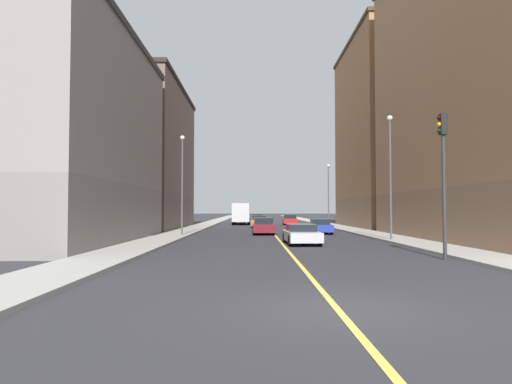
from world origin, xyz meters
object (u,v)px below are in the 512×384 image
object	(u,v)px
car_silver	(301,234)
car_orange	(259,222)
street_lamp_left_near	(390,165)
street_lamp_right_near	(182,175)
traffic_light_left_near	(443,165)
car_yellow	(258,218)
building_left_mid	(397,134)
car_maroon	(263,226)
street_lamp_left_far	(328,189)
building_right_corner	(43,136)
car_green	(239,219)
box_truck	(241,213)
car_red	(290,220)
building_right_midblock	(131,158)
car_blue	(320,227)
building_left_near	(503,78)

from	to	relation	value
car_silver	car_orange	size ratio (longest dim) A/B	1.07
street_lamp_left_near	street_lamp_right_near	size ratio (longest dim) A/B	1.06
street_lamp_right_near	car_silver	xyz separation A→B (m)	(8.45, -7.68, -4.19)
traffic_light_left_near	car_orange	distance (m)	34.51
car_silver	car_yellow	xyz separation A→B (m)	(-2.15, 43.66, 0.03)
building_left_mid	car_maroon	world-z (taller)	building_left_mid
building_left_mid	street_lamp_left_near	distance (m)	24.25
street_lamp_left_far	car_silver	xyz separation A→B (m)	(-6.17, -26.72, -4.00)
car_silver	street_lamp_right_near	bearing A→B (deg)	137.76
traffic_light_left_near	car_silver	size ratio (longest dim) A/B	1.36
street_lamp_left_near	street_lamp_left_far	size ratio (longest dim) A/B	1.11
street_lamp_right_near	building_right_corner	bearing A→B (deg)	-137.96
traffic_light_left_near	car_yellow	xyz separation A→B (m)	(-7.31, 52.06, -3.36)
car_yellow	car_maroon	world-z (taller)	car_maroon
car_green	box_truck	distance (m)	5.71
building_left_mid	car_red	world-z (taller)	building_left_mid
traffic_light_left_near	car_red	distance (m)	42.97
building_left_mid	building_right_midblock	bearing A→B (deg)	-173.51
box_truck	car_silver	bearing A→B (deg)	-82.44
building_right_corner	traffic_light_left_near	bearing A→B (deg)	-23.38
building_right_midblock	traffic_light_left_near	xyz separation A→B (m)	(21.25, -29.53, -3.66)
street_lamp_left_near	car_silver	xyz separation A→B (m)	(-6.17, -2.27, -4.43)
traffic_light_left_near	street_lamp_left_near	bearing A→B (deg)	84.56
street_lamp_left_far	car_maroon	distance (m)	18.32
traffic_light_left_near	car_blue	size ratio (longest dim) A/B	1.38
building_left_mid	car_orange	size ratio (longest dim) A/B	5.10
building_left_near	car_blue	xyz separation A→B (m)	(-10.90, 9.47, -10.31)
car_blue	car_red	world-z (taller)	car_red
street_lamp_right_near	car_maroon	xyz separation A→B (m)	(6.40, 3.16, -4.12)
building_right_midblock	street_lamp_left_far	xyz separation A→B (m)	(22.27, 5.60, -3.06)
building_left_near	street_lamp_right_near	xyz separation A→B (m)	(-22.27, 5.36, -6.13)
car_green	car_yellow	xyz separation A→B (m)	(2.90, 3.84, 0.00)
building_right_corner	street_lamp_left_far	world-z (taller)	building_right_corner
street_lamp_left_far	box_truck	size ratio (longest dim) A/B	1.04
building_left_near	car_red	world-z (taller)	building_left_near
building_right_corner	car_green	size ratio (longest dim) A/B	4.63
car_maroon	box_truck	size ratio (longest dim) A/B	0.64
street_lamp_right_near	car_yellow	world-z (taller)	street_lamp_right_near
building_right_corner	car_green	xyz separation A→B (m)	(11.04, 39.04, -6.07)
car_green	car_red	bearing A→B (deg)	-37.27
street_lamp_left_far	car_green	bearing A→B (deg)	130.60
car_red	car_orange	bearing A→B (deg)	-115.40
building_right_corner	street_lamp_left_far	bearing A→B (deg)	49.36
box_truck	building_left_near	bearing A→B (deg)	-60.09
car_silver	building_left_mid	bearing A→B (deg)	60.61
building_left_near	car_orange	world-z (taller)	building_left_near
street_lamp_right_near	street_lamp_left_far	distance (m)	24.01
car_orange	car_maroon	size ratio (longest dim) A/B	0.94
car_green	car_red	distance (m)	9.06
street_lamp_left_near	car_red	size ratio (longest dim) A/B	1.77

